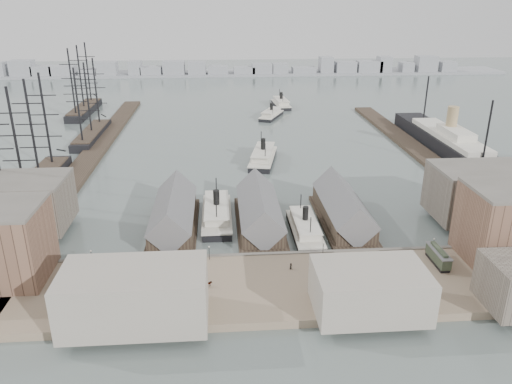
{
  "coord_description": "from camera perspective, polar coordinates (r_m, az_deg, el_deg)",
  "views": [
    {
      "loc": [
        -11.47,
        -122.32,
        66.12
      ],
      "look_at": [
        0.0,
        30.0,
        6.0
      ],
      "focal_mm": 35.0,
      "sensor_mm": 36.0,
      "label": 1
    }
  ],
  "objects": [
    {
      "name": "warehouse_east_back",
      "position": [
        168.45,
        24.16,
        -0.12
      ],
      "size": [
        28.0,
        20.0,
        15.0
      ],
      "primitive_type": "cube",
      "color": "#60564C",
      "rests_on": "east_land"
    },
    {
      "name": "ground",
      "position": [
        139.52,
        0.93,
        -6.81
      ],
      "size": [
        900.0,
        900.0,
        0.0
      ],
      "primitive_type": "plane",
      "color": "#515E5B",
      "rests_on": "ground"
    },
    {
      "name": "ferry_docked_east",
      "position": [
        148.67,
        5.61,
        -4.08
      ],
      "size": [
        7.95,
        26.51,
        9.47
      ],
      "color": "black",
      "rests_on": "ground"
    },
    {
      "name": "pedestrian_0",
      "position": [
        133.59,
        -21.5,
        -8.47
      ],
      "size": [
        0.63,
        0.5,
        1.59
      ],
      "primitive_type": "imported",
      "rotation": [
        0.0,
        0.0,
        3.27
      ],
      "color": "black",
      "rests_on": "quay"
    },
    {
      "name": "ferry_shed_center",
      "position": [
        152.6,
        0.37,
        -2.28
      ],
      "size": [
        14.0,
        42.0,
        12.6
      ],
      "color": "#2D231C",
      "rests_on": "ground"
    },
    {
      "name": "far_shore",
      "position": [
        460.77,
        -3.19,
        13.69
      ],
      "size": [
        500.0,
        40.0,
        15.72
      ],
      "color": "gray",
      "rests_on": "ground"
    },
    {
      "name": "lamp_post_far_w",
      "position": [
        134.88,
        -18.32,
        -6.79
      ],
      "size": [
        0.44,
        0.44,
        3.92
      ],
      "color": "black",
      "rests_on": "quay"
    },
    {
      "name": "pedestrian_3",
      "position": [
        114.24,
        -9.13,
        -12.44
      ],
      "size": [
        1.03,
        0.44,
        1.76
      ],
      "primitive_type": "imported",
      "rotation": [
        0.0,
        0.0,
        3.15
      ],
      "color": "black",
      "rests_on": "quay"
    },
    {
      "name": "horse_cart_left",
      "position": [
        125.66,
        -18.11,
        -9.98
      ],
      "size": [
        4.23,
        4.16,
        1.49
      ],
      "rotation": [
        0.0,
        0.0,
        0.8
      ],
      "color": "black",
      "rests_on": "quay"
    },
    {
      "name": "lamp_post_near_w",
      "position": [
        130.7,
        -5.38,
        -6.65
      ],
      "size": [
        0.44,
        0.44,
        3.92
      ],
      "color": "black",
      "rests_on": "quay"
    },
    {
      "name": "horse_cart_right",
      "position": [
        119.25,
        10.59,
        -11.0
      ],
      "size": [
        4.59,
        1.6,
        1.59
      ],
      "rotation": [
        0.0,
        0.0,
        1.56
      ],
      "color": "black",
      "rests_on": "quay"
    },
    {
      "name": "ocean_steamer",
      "position": [
        242.79,
        21.18,
        5.31
      ],
      "size": [
        14.21,
        103.82,
        20.76
      ],
      "color": "black",
      "rests_on": "ground"
    },
    {
      "name": "ferry_shed_west",
      "position": [
        152.86,
        -9.4,
        -2.54
      ],
      "size": [
        14.0,
        42.0,
        12.6
      ],
      "color": "#2D231C",
      "rests_on": "ground"
    },
    {
      "name": "ferry_docked_west",
      "position": [
        157.41,
        -4.5,
        -2.41
      ],
      "size": [
        9.08,
        30.27,
        10.81
      ],
      "color": "black",
      "rests_on": "ground"
    },
    {
      "name": "ferry_open_far",
      "position": [
        324.37,
        2.88,
        10.11
      ],
      "size": [
        10.21,
        28.05,
        9.83
      ],
      "rotation": [
        0.0,
        0.0,
        0.07
      ],
      "color": "black",
      "rests_on": "ground"
    },
    {
      "name": "sailing_ship_mid",
      "position": [
        262.29,
        -18.24,
        6.4
      ],
      "size": [
        9.0,
        52.02,
        37.02
      ],
      "color": "black",
      "rests_on": "ground"
    },
    {
      "name": "pedestrian_2",
      "position": [
        128.91,
        -8.74,
        -8.22
      ],
      "size": [
        1.01,
        1.18,
        1.59
      ],
      "primitive_type": "imported",
      "rotation": [
        0.0,
        0.0,
        4.21
      ],
      "color": "black",
      "rests_on": "quay"
    },
    {
      "name": "lamp_post_near_e",
      "position": [
        133.3,
        7.69,
        -6.16
      ],
      "size": [
        0.44,
        0.44,
        3.92
      ],
      "color": "black",
      "rests_on": "quay"
    },
    {
      "name": "pedestrian_6",
      "position": [
        132.17,
        9.11,
        -7.43
      ],
      "size": [
        0.79,
        0.62,
        1.62
      ],
      "primitive_type": "imported",
      "rotation": [
        0.0,
        0.0,
        0.01
      ],
      "color": "black",
      "rests_on": "quay"
    },
    {
      "name": "tram",
      "position": [
        136.87,
        20.1,
        -6.97
      ],
      "size": [
        2.83,
        10.62,
        3.77
      ],
      "rotation": [
        0.0,
        0.0,
        0.01
      ],
      "color": "black",
      "rests_on": "quay"
    },
    {
      "name": "east_wharf",
      "position": [
        239.48,
        17.88,
        4.6
      ],
      "size": [
        10.0,
        180.0,
        1.6
      ],
      "primitive_type": "cube",
      "color": "#2D231C",
      "rests_on": "ground"
    },
    {
      "name": "ferry_shed_east",
      "position": [
        156.71,
        9.89,
        -1.95
      ],
      "size": [
        14.0,
        42.0,
        12.6
      ],
      "color": "#2D231C",
      "rests_on": "ground"
    },
    {
      "name": "pedestrian_4",
      "position": [
        127.05,
        4.0,
        -8.45
      ],
      "size": [
        0.97,
        0.89,
        1.66
      ],
      "primitive_type": "imported",
      "rotation": [
        0.0,
        0.0,
        0.59
      ],
      "color": "black",
      "rests_on": "quay"
    },
    {
      "name": "sailing_ship_far",
      "position": [
        321.94,
        -19.03,
        9.0
      ],
      "size": [
        9.71,
        53.94,
        39.91
      ],
      "color": "black",
      "rests_on": "ground"
    },
    {
      "name": "sailing_ship_near",
      "position": [
        195.12,
        -24.14,
        0.63
      ],
      "size": [
        9.62,
        66.29,
        39.56
      ],
      "color": "black",
      "rests_on": "ground"
    },
    {
      "name": "ferry_open_mid",
      "position": [
        293.56,
        1.76,
        8.88
      ],
      "size": [
        17.08,
        26.23,
        9.04
      ],
      "rotation": [
        0.0,
        0.0,
        -0.41
      ],
      "color": "black",
      "rests_on": "ground"
    },
    {
      "name": "quay",
      "position": [
        121.82,
        1.8,
        -10.84
      ],
      "size": [
        180.0,
        30.0,
        2.0
      ],
      "primitive_type": "cube",
      "color": "#7D6A54",
      "rests_on": "ground"
    },
    {
      "name": "street_bldg_center",
      "position": [
        112.44,
        12.87,
        -10.85
      ],
      "size": [
        24.0,
        16.0,
        10.0
      ],
      "primitive_type": "cube",
      "color": "gray",
      "rests_on": "quay"
    },
    {
      "name": "horse_cart_center",
      "position": [
        120.46,
        -5.91,
        -10.37
      ],
      "size": [
        4.91,
        2.11,
        1.48
      ],
      "rotation": [
        0.0,
        0.0,
        1.78
      ],
      "color": "black",
      "rests_on": "quay"
    },
    {
      "name": "west_wharf",
      "position": [
        238.51,
        -17.9,
        4.53
      ],
      "size": [
        10.0,
        220.0,
        1.6
      ],
      "primitive_type": "cube",
      "color": "#2D231C",
      "rests_on": "ground"
    },
    {
      "name": "pedestrian_7",
      "position": [
        126.28,
        14.33,
        -9.36
      ],
      "size": [
        0.76,
        1.1,
        1.57
      ],
      "primitive_type": "imported",
      "rotation": [
        0.0,
        0.0,
        1.39
      ],
      "color": "black",
      "rests_on": "quay"
    },
    {
      "name": "ferry_open_near",
      "position": [
        212.8,
        0.81,
        4.11
      ],
      "size": [
        15.22,
        31.95,
        10.97
      ],
      "rotation": [
        0.0,
        0.0,
        -0.2
      ],
      "color": "black",
      "rests_on": "ground"
    },
    {
      "name": "seawall",
      "position": [
        134.42,
        1.14,
        -7.42
      ],
      "size": [
        180.0,
        1.2,
        2.3
      ],
      "primitive_type": "cube",
      "color": "#59544C",
      "rests_on": "ground"
    },
    {
      "name": "pedestrian_1",
      "position": [
        121.55,
        -14.5,
        -10.69
      ],
      "size": [
        0.63,
        0.79,
        1.57
      ],
      "primitive_type": "imported",
      "rotation": [
        0.0,
        0.0,
        1.62
      ],
      "color": "black",
      "rests_on": "quay"
    },
    {
      "name": "street_bldg_west",
      "position": [
        108.99,
        -13.68,
        -11.44
      ],
      "size": [
        30.0,
        16.0,
        12.0
      ],
      "primitive_type": "cube",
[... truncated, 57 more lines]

